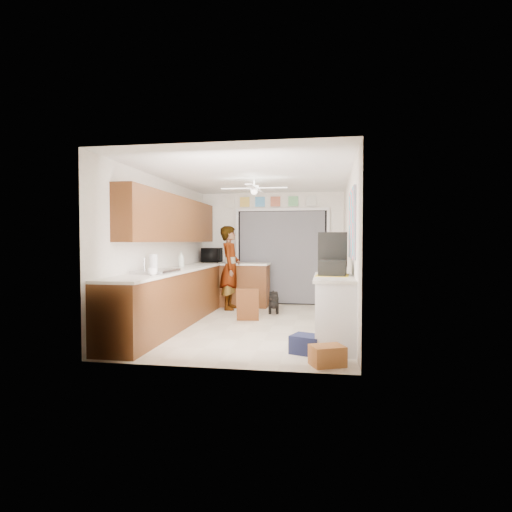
{
  "coord_description": "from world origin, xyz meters",
  "views": [
    {
      "loc": [
        1.23,
        -7.07,
        1.41
      ],
      "look_at": [
        0.0,
        0.4,
        1.15
      ],
      "focal_mm": 30.0,
      "sensor_mm": 36.0,
      "label": 1
    }
  ],
  "objects_px": {
    "paper_towel_roll": "(153,263)",
    "suitcase": "(333,268)",
    "soap_bottle": "(181,259)",
    "cup": "(153,272)",
    "navy_crate": "(307,344)",
    "man": "(230,268)",
    "cardboard_box": "(327,356)",
    "dog": "(274,301)",
    "microwave": "(212,255)"
  },
  "relations": [
    {
      "from": "suitcase",
      "to": "soap_bottle",
      "type": "bearing_deg",
      "value": 156.96
    },
    {
      "from": "microwave",
      "to": "paper_towel_roll",
      "type": "xyz_separation_m",
      "value": [
        -0.11,
        -3.06,
        -0.02
      ]
    },
    {
      "from": "cup",
      "to": "paper_towel_roll",
      "type": "bearing_deg",
      "value": 111.87
    },
    {
      "from": "cup",
      "to": "dog",
      "type": "height_order",
      "value": "cup"
    },
    {
      "from": "cup",
      "to": "man",
      "type": "height_order",
      "value": "man"
    },
    {
      "from": "cup",
      "to": "navy_crate",
      "type": "relative_size",
      "value": 0.36
    },
    {
      "from": "cardboard_box",
      "to": "cup",
      "type": "bearing_deg",
      "value": 163.21
    },
    {
      "from": "cup",
      "to": "man",
      "type": "bearing_deg",
      "value": 82.21
    },
    {
      "from": "cup",
      "to": "navy_crate",
      "type": "bearing_deg",
      "value": -6.0
    },
    {
      "from": "microwave",
      "to": "suitcase",
      "type": "height_order",
      "value": "microwave"
    },
    {
      "from": "cup",
      "to": "man",
      "type": "distance_m",
      "value": 3.06
    },
    {
      "from": "soap_bottle",
      "to": "cardboard_box",
      "type": "bearing_deg",
      "value": -44.17
    },
    {
      "from": "paper_towel_roll",
      "to": "dog",
      "type": "xyz_separation_m",
      "value": [
        1.62,
        2.06,
        -0.85
      ]
    },
    {
      "from": "microwave",
      "to": "dog",
      "type": "xyz_separation_m",
      "value": [
        1.51,
        -1.01,
        -0.87
      ]
    },
    {
      "from": "man",
      "to": "dog",
      "type": "bearing_deg",
      "value": -111.62
    },
    {
      "from": "microwave",
      "to": "dog",
      "type": "height_order",
      "value": "microwave"
    },
    {
      "from": "microwave",
      "to": "cardboard_box",
      "type": "xyz_separation_m",
      "value": [
        2.55,
        -4.45,
        -0.98
      ]
    },
    {
      "from": "navy_crate",
      "to": "cup",
      "type": "bearing_deg",
      "value": 174.0
    },
    {
      "from": "paper_towel_roll",
      "to": "soap_bottle",
      "type": "bearing_deg",
      "value": 87.72
    },
    {
      "from": "microwave",
      "to": "suitcase",
      "type": "bearing_deg",
      "value": -144.64
    },
    {
      "from": "navy_crate",
      "to": "man",
      "type": "bearing_deg",
      "value": 118.02
    },
    {
      "from": "suitcase",
      "to": "microwave",
      "type": "bearing_deg",
      "value": 132.84
    },
    {
      "from": "soap_bottle",
      "to": "suitcase",
      "type": "distance_m",
      "value": 3.03
    },
    {
      "from": "cup",
      "to": "suitcase",
      "type": "xyz_separation_m",
      "value": [
        2.47,
        0.42,
        0.05
      ]
    },
    {
      "from": "man",
      "to": "dog",
      "type": "relative_size",
      "value": 3.01
    },
    {
      "from": "paper_towel_roll",
      "to": "man",
      "type": "distance_m",
      "value": 2.47
    },
    {
      "from": "microwave",
      "to": "man",
      "type": "xyz_separation_m",
      "value": [
        0.57,
        -0.7,
        -0.24
      ]
    },
    {
      "from": "cup",
      "to": "dog",
      "type": "xyz_separation_m",
      "value": [
        1.36,
        2.72,
        -0.77
      ]
    },
    {
      "from": "suitcase",
      "to": "man",
      "type": "bearing_deg",
      "value": 132.65
    },
    {
      "from": "soap_bottle",
      "to": "navy_crate",
      "type": "distance_m",
      "value": 3.27
    },
    {
      "from": "navy_crate",
      "to": "suitcase",
      "type": "bearing_deg",
      "value": 63.72
    },
    {
      "from": "paper_towel_roll",
      "to": "man",
      "type": "height_order",
      "value": "man"
    },
    {
      "from": "suitcase",
      "to": "navy_crate",
      "type": "height_order",
      "value": "suitcase"
    },
    {
      "from": "cup",
      "to": "man",
      "type": "relative_size",
      "value": 0.08
    },
    {
      "from": "paper_towel_roll",
      "to": "navy_crate",
      "type": "relative_size",
      "value": 0.72
    },
    {
      "from": "microwave",
      "to": "cardboard_box",
      "type": "distance_m",
      "value": 5.22
    },
    {
      "from": "microwave",
      "to": "man",
      "type": "distance_m",
      "value": 0.93
    },
    {
      "from": "cardboard_box",
      "to": "man",
      "type": "height_order",
      "value": "man"
    },
    {
      "from": "microwave",
      "to": "navy_crate",
      "type": "xyz_separation_m",
      "value": [
        2.3,
        -3.95,
        -0.98
      ]
    },
    {
      "from": "soap_bottle",
      "to": "cup",
      "type": "distance_m",
      "value": 1.83
    },
    {
      "from": "cardboard_box",
      "to": "navy_crate",
      "type": "bearing_deg",
      "value": 116.7
    },
    {
      "from": "microwave",
      "to": "navy_crate",
      "type": "height_order",
      "value": "microwave"
    },
    {
      "from": "navy_crate",
      "to": "man",
      "type": "height_order",
      "value": "man"
    },
    {
      "from": "paper_towel_roll",
      "to": "suitcase",
      "type": "distance_m",
      "value": 2.74
    },
    {
      "from": "cardboard_box",
      "to": "dog",
      "type": "xyz_separation_m",
      "value": [
        -1.04,
        3.44,
        0.11
      ]
    },
    {
      "from": "microwave",
      "to": "man",
      "type": "bearing_deg",
      "value": -143.95
    },
    {
      "from": "cardboard_box",
      "to": "navy_crate",
      "type": "xyz_separation_m",
      "value": [
        -0.25,
        0.5,
        0.0
      ]
    },
    {
      "from": "soap_bottle",
      "to": "navy_crate",
      "type": "relative_size",
      "value": 0.77
    },
    {
      "from": "cup",
      "to": "soap_bottle",
      "type": "bearing_deg",
      "value": 96.92
    },
    {
      "from": "paper_towel_roll",
      "to": "microwave",
      "type": "bearing_deg",
      "value": 87.91
    }
  ]
}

